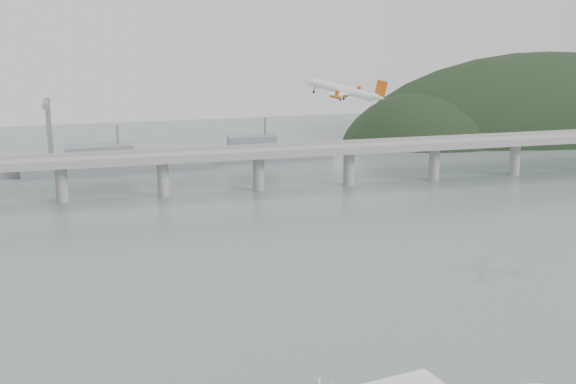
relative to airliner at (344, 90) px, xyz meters
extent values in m
plane|color=slate|center=(-29.41, -86.93, -65.51)|extent=(900.00, 900.00, 0.00)
cube|color=gray|center=(-29.41, 113.07, -45.51)|extent=(800.00, 22.00, 2.20)
cube|color=gray|center=(-29.41, 102.57, -43.51)|extent=(800.00, 0.60, 1.80)
cube|color=gray|center=(-29.41, 123.57, -43.51)|extent=(800.00, 0.60, 1.80)
cylinder|color=gray|center=(-109.41, 113.07, -56.01)|extent=(6.00, 6.00, 21.00)
cylinder|color=gray|center=(-59.41, 113.07, -56.01)|extent=(6.00, 6.00, 21.00)
cylinder|color=gray|center=(-9.41, 113.07, -56.01)|extent=(6.00, 6.00, 21.00)
cylinder|color=gray|center=(40.59, 113.07, -56.01)|extent=(6.00, 6.00, 21.00)
cylinder|color=gray|center=(90.59, 113.07, -56.01)|extent=(6.00, 6.00, 21.00)
cylinder|color=gray|center=(140.59, 113.07, -56.01)|extent=(6.00, 6.00, 21.00)
ellipsoid|color=black|center=(240.59, 243.07, -83.51)|extent=(320.00, 150.00, 156.00)
ellipsoid|color=black|center=(145.59, 233.07, -77.51)|extent=(140.00, 110.00, 96.00)
cube|color=slate|center=(-79.41, 178.07, -61.51)|extent=(110.55, 21.43, 8.00)
cube|color=slate|center=(-90.41, 178.07, -53.51)|extent=(39.01, 16.73, 8.00)
cylinder|color=slate|center=(-79.41, 178.07, -45.51)|extent=(1.60, 1.60, 14.00)
cube|color=slate|center=(10.59, 188.07, -61.51)|extent=(85.00, 13.60, 8.00)
cube|color=slate|center=(2.09, 188.07, -53.51)|extent=(29.75, 11.90, 8.00)
cylinder|color=slate|center=(10.59, 188.07, -45.51)|extent=(1.60, 1.60, 14.00)
cube|color=slate|center=(-119.41, 213.07, -45.51)|extent=(3.00, 3.00, 40.00)
cube|color=slate|center=(-119.41, 203.07, -27.51)|extent=(3.00, 28.00, 3.00)
cylinder|color=white|center=(-0.65, 0.46, 0.29)|extent=(21.48, 17.68, 7.87)
cone|color=white|center=(-11.97, 8.35, 3.00)|extent=(5.16, 4.97, 3.81)
cone|color=white|center=(11.10, -7.70, -2.07)|extent=(5.83, 5.30, 3.98)
cube|color=white|center=(-0.11, 0.03, -0.74)|extent=(20.40, 27.13, 2.68)
cube|color=white|center=(10.51, -7.25, -1.30)|extent=(8.23, 10.29, 1.30)
cube|color=#CA510D|center=(11.76, -7.93, 1.37)|extent=(4.43, 2.85, 6.37)
cylinder|color=#CA510D|center=(1.32, 4.84, -1.94)|extent=(4.41, 4.04, 2.71)
cylinder|color=black|center=(-0.17, 5.87, -1.58)|extent=(1.73, 1.95, 2.05)
cube|color=white|center=(1.48, 4.78, -1.08)|extent=(2.09, 1.48, 1.47)
cylinder|color=#CA510D|center=(-4.12, -3.14, -1.44)|extent=(4.41, 4.04, 2.71)
cylinder|color=black|center=(-5.60, -2.10, -1.09)|extent=(1.73, 1.95, 2.05)
cube|color=white|center=(-3.95, -3.20, -0.58)|extent=(2.09, 1.48, 1.47)
cylinder|color=black|center=(0.88, 2.02, -2.40)|extent=(0.83, 0.58, 2.14)
cylinder|color=black|center=(0.70, 2.08, -3.35)|extent=(1.16, 0.90, 1.15)
cylinder|color=black|center=(-1.69, -1.75, -2.17)|extent=(0.83, 0.58, 2.14)
cylinder|color=black|center=(-1.87, -1.69, -3.12)|extent=(1.16, 0.90, 1.15)
cylinder|color=black|center=(-9.60, 6.54, -0.09)|extent=(0.83, 0.58, 2.14)
cylinder|color=black|center=(-9.78, 6.60, -1.03)|extent=(1.16, 0.90, 1.15)
cube|color=#CA510D|center=(9.91, 11.29, -0.81)|extent=(1.63, 1.07, 2.35)
cube|color=#CA510D|center=(-6.90, -13.35, 0.72)|extent=(1.63, 1.07, 2.35)
camera|label=1|loc=(-89.58, -274.29, 33.96)|focal=48.00mm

